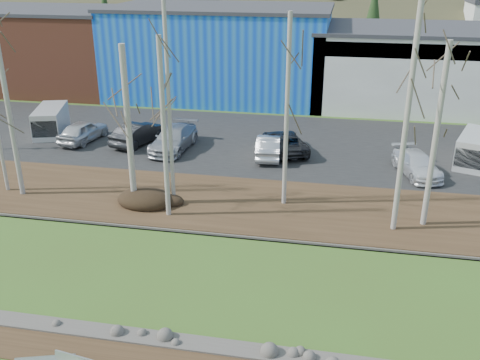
% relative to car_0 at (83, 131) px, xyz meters
% --- Properties ---
extents(dirt_strip, '(80.00, 1.80, 0.03)m').
position_rel_car_0_xyz_m(dirt_strip, '(12.55, -20.58, -0.88)').
color(dirt_strip, '#382616').
rests_on(dirt_strip, ground).
extents(near_bank_rocks, '(80.00, 0.80, 0.50)m').
position_rel_car_0_xyz_m(near_bank_rocks, '(12.55, -19.58, -0.90)').
color(near_bank_rocks, '#47423D').
rests_on(near_bank_rocks, ground).
extents(river, '(80.00, 8.00, 0.90)m').
position_rel_car_0_xyz_m(river, '(12.55, -15.48, -0.90)').
color(river, '#142331').
rests_on(river, ground).
extents(far_bank_rocks, '(80.00, 0.80, 0.46)m').
position_rel_car_0_xyz_m(far_bank_rocks, '(12.55, -11.38, -0.90)').
color(far_bank_rocks, '#47423D').
rests_on(far_bank_rocks, ground).
extents(far_bank, '(80.00, 7.00, 0.15)m').
position_rel_car_0_xyz_m(far_bank, '(12.55, -8.18, -0.82)').
color(far_bank, '#382616').
rests_on(far_bank, ground).
extents(parking_lot, '(80.00, 14.00, 0.14)m').
position_rel_car_0_xyz_m(parking_lot, '(12.55, 2.32, -0.83)').
color(parking_lot, black).
rests_on(parking_lot, ground).
extents(building_brick, '(16.32, 12.24, 7.80)m').
position_rel_car_0_xyz_m(building_brick, '(-11.45, 16.32, 3.01)').
color(building_brick, brown).
rests_on(building_brick, ground).
extents(building_blue, '(20.40, 12.24, 8.30)m').
position_rel_car_0_xyz_m(building_blue, '(6.55, 16.32, 3.26)').
color(building_blue, blue).
rests_on(building_blue, ground).
extents(building_white, '(18.36, 12.24, 6.80)m').
position_rel_car_0_xyz_m(building_white, '(24.55, 16.30, 2.51)').
color(building_white, '#B9B9B5').
rests_on(building_white, ground).
extents(dirt_mound, '(3.12, 2.20, 0.61)m').
position_rel_car_0_xyz_m(dirt_mound, '(8.11, -9.27, -0.44)').
color(dirt_mound, black).
rests_on(dirt_mound, far_bank).
extents(birch_0, '(0.27, 0.27, 10.08)m').
position_rel_car_0_xyz_m(birch_0, '(0.82, -9.28, 4.29)').
color(birch_0, '#B7AFA6').
rests_on(birch_0, far_bank).
extents(birch_2, '(0.32, 0.32, 8.47)m').
position_rel_car_0_xyz_m(birch_2, '(7.49, -9.34, 3.49)').
color(birch_2, '#B7AFA6').
rests_on(birch_2, far_bank).
extents(birch_3, '(0.21, 0.21, 11.66)m').
position_rel_car_0_xyz_m(birch_3, '(9.50, -8.69, 5.08)').
color(birch_3, '#B7AFA6').
rests_on(birch_3, far_bank).
extents(birch_4, '(0.25, 0.25, 9.07)m').
position_rel_car_0_xyz_m(birch_4, '(9.71, -10.26, 3.78)').
color(birch_4, '#B7AFA6').
rests_on(birch_4, far_bank).
extents(birch_5, '(0.23, 0.23, 9.97)m').
position_rel_car_0_xyz_m(birch_5, '(15.40, -7.75, 4.24)').
color(birch_5, '#B7AFA6').
rests_on(birch_5, far_bank).
extents(birch_6, '(0.28, 0.28, 8.99)m').
position_rel_car_0_xyz_m(birch_6, '(22.52, -8.87, 3.75)').
color(birch_6, '#B7AFA6').
rests_on(birch_6, far_bank).
extents(birch_7, '(0.26, 0.26, 11.40)m').
position_rel_car_0_xyz_m(birch_7, '(21.02, -9.68, 4.95)').
color(birch_7, '#B7AFA6').
rests_on(birch_7, far_bank).
extents(car_0, '(2.42, 4.67, 1.52)m').
position_rel_car_0_xyz_m(car_0, '(0.00, 0.00, 0.00)').
color(car_0, '#BDBDC0').
rests_on(car_0, parking_lot).
extents(car_1, '(2.96, 4.98, 1.55)m').
position_rel_car_0_xyz_m(car_1, '(4.12, 0.27, 0.02)').
color(car_1, black).
rests_on(car_1, parking_lot).
extents(car_2, '(2.53, 5.49, 1.55)m').
position_rel_car_0_xyz_m(car_2, '(6.94, -0.50, 0.02)').
color(car_2, '#999BA1').
rests_on(car_2, parking_lot).
extents(car_3, '(1.98, 4.56, 1.46)m').
position_rel_car_0_xyz_m(car_3, '(13.55, -0.65, -0.03)').
color(car_3, '#B4B3B5').
rests_on(car_3, parking_lot).
extents(car_4, '(4.05, 5.56, 1.40)m').
position_rel_car_0_xyz_m(car_4, '(14.49, 0.50, -0.06)').
color(car_4, black).
rests_on(car_4, parking_lot).
extents(car_5, '(3.15, 4.94, 1.33)m').
position_rel_car_0_xyz_m(car_5, '(22.87, -2.11, -0.09)').
color(car_5, silver).
rests_on(car_5, parking_lot).
extents(van_white, '(3.23, 4.83, 1.95)m').
position_rel_car_0_xyz_m(van_white, '(26.67, 0.44, 0.22)').
color(van_white, silver).
rests_on(van_white, parking_lot).
extents(van_grey, '(3.12, 4.84, 1.96)m').
position_rel_car_0_xyz_m(van_grey, '(-3.14, 1.14, 0.22)').
color(van_grey, silver).
rests_on(van_grey, parking_lot).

